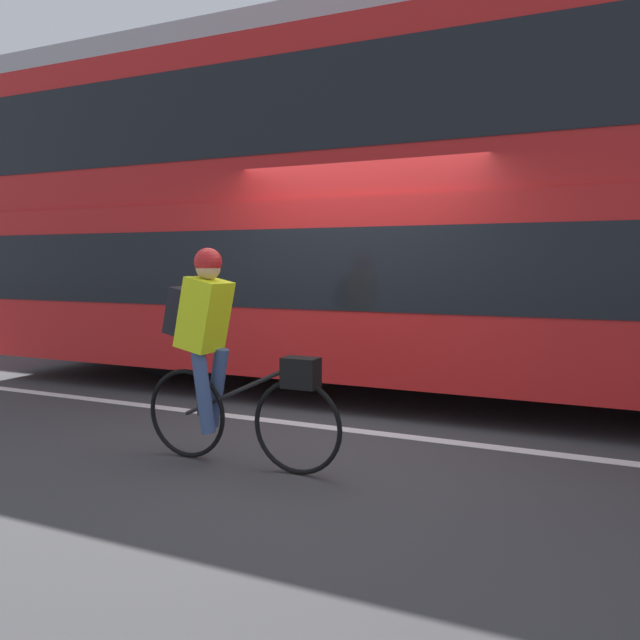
% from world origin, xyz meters
% --- Properties ---
extents(ground_plane, '(80.00, 80.00, 0.00)m').
position_xyz_m(ground_plane, '(0.00, 0.00, 0.00)').
color(ground_plane, '#38383A').
extents(road_center_line, '(50.00, 0.14, 0.01)m').
position_xyz_m(road_center_line, '(0.00, 0.11, 0.00)').
color(road_center_line, silver).
rests_on(road_center_line, ground_plane).
extents(sidewalk_curb, '(60.00, 1.65, 0.13)m').
position_xyz_m(sidewalk_curb, '(0.00, 5.62, 0.07)').
color(sidewalk_curb, gray).
rests_on(sidewalk_curb, ground_plane).
extents(building_facade, '(60.00, 0.30, 6.79)m').
position_xyz_m(building_facade, '(0.00, 6.60, 3.39)').
color(building_facade, '#9E9EA3').
rests_on(building_facade, ground_plane).
extents(bus, '(10.12, 2.53, 3.89)m').
position_xyz_m(bus, '(-0.08, 1.78, 2.17)').
color(bus, black).
rests_on(bus, ground_plane).
extents(cyclist_on_bike, '(1.68, 0.32, 1.65)m').
position_xyz_m(cyclist_on_bike, '(-0.44, -1.16, 0.88)').
color(cyclist_on_bike, black).
rests_on(cyclist_on_bike, ground_plane).
extents(street_sign_post, '(0.36, 0.09, 2.34)m').
position_xyz_m(street_sign_post, '(-7.13, 5.53, 1.44)').
color(street_sign_post, '#59595B').
rests_on(street_sign_post, sidewalk_curb).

